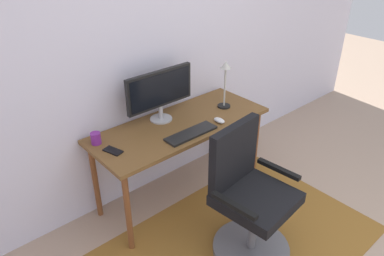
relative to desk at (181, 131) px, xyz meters
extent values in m
cube|color=silver|center=(0.09, 0.37, 0.66)|extent=(6.00, 0.10, 2.60)
cube|color=brown|center=(-0.04, -0.74, -0.63)|extent=(1.99, 1.34, 0.01)
cube|color=brown|center=(0.00, 0.00, 0.06)|extent=(1.48, 0.59, 0.03)
cylinder|color=brown|center=(-0.68, -0.24, -0.30)|extent=(0.04, 0.04, 0.68)
cylinder|color=brown|center=(0.68, -0.24, -0.30)|extent=(0.04, 0.04, 0.68)
cylinder|color=brown|center=(-0.68, 0.24, -0.30)|extent=(0.04, 0.04, 0.68)
cylinder|color=brown|center=(0.68, 0.24, -0.30)|extent=(0.04, 0.04, 0.68)
cylinder|color=#B2B2B7|center=(-0.08, 0.16, 0.08)|extent=(0.18, 0.18, 0.01)
cylinder|color=#B2B2B7|center=(-0.08, 0.16, 0.14)|extent=(0.04, 0.04, 0.11)
cube|color=black|center=(-0.08, 0.16, 0.35)|extent=(0.60, 0.04, 0.29)
cube|color=black|center=(-0.08, 0.14, 0.35)|extent=(0.56, 0.00, 0.25)
cube|color=black|center=(-0.05, -0.19, 0.08)|extent=(0.43, 0.13, 0.02)
ellipsoid|color=white|center=(0.24, -0.19, 0.09)|extent=(0.06, 0.10, 0.03)
cylinder|color=#79268B|center=(-0.65, 0.17, 0.12)|extent=(0.07, 0.07, 0.09)
cube|color=black|center=(-0.62, 0.00, 0.08)|extent=(0.10, 0.15, 0.01)
cylinder|color=black|center=(0.47, -0.02, 0.08)|extent=(0.11, 0.11, 0.01)
cylinder|color=beige|center=(0.47, -0.02, 0.26)|extent=(0.02, 0.02, 0.34)
cone|color=beige|center=(0.47, -0.02, 0.46)|extent=(0.09, 0.09, 0.06)
cylinder|color=slate|center=(-0.04, -0.84, -0.61)|extent=(0.56, 0.56, 0.05)
cylinder|color=slate|center=(-0.04, -0.84, -0.38)|extent=(0.06, 0.06, 0.40)
cube|color=black|center=(-0.04, -0.84, -0.14)|extent=(0.52, 0.52, 0.08)
cube|color=black|center=(-0.06, -0.63, 0.12)|extent=(0.45, 0.11, 0.45)
cube|color=black|center=(-0.30, -0.86, -0.03)|extent=(0.07, 0.33, 0.03)
cube|color=black|center=(0.21, -0.81, -0.03)|extent=(0.07, 0.33, 0.03)
camera|label=1|loc=(-1.62, -1.99, 1.48)|focal=34.34mm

